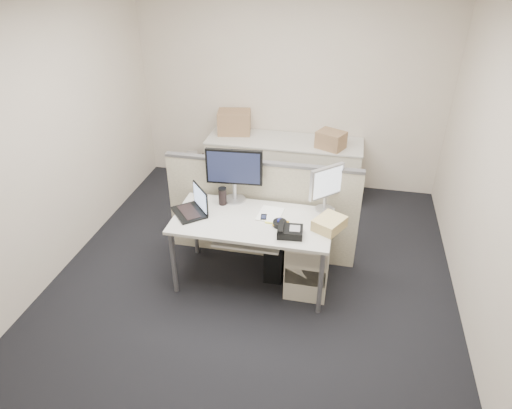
% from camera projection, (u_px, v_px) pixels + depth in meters
% --- Properties ---
extents(floor, '(4.00, 4.50, 0.01)m').
position_uv_depth(floor, '(253.00, 280.00, 4.68)').
color(floor, black).
rests_on(floor, ground).
extents(wall_back, '(4.00, 0.02, 2.70)m').
position_uv_depth(wall_back, '(290.00, 87.00, 5.87)').
color(wall_back, beige).
rests_on(wall_back, ground).
extents(wall_front, '(4.00, 0.02, 2.70)m').
position_uv_depth(wall_front, '(146.00, 365.00, 2.10)').
color(wall_front, beige).
rests_on(wall_front, ground).
extents(wall_left, '(0.02, 4.50, 2.70)m').
position_uv_depth(wall_left, '(47.00, 141.00, 4.34)').
color(wall_left, beige).
rests_on(wall_left, ground).
extents(wall_right, '(0.02, 4.50, 2.70)m').
position_uv_depth(wall_right, '(497.00, 183.00, 3.62)').
color(wall_right, beige).
rests_on(wall_right, ground).
extents(desk, '(1.50, 0.75, 0.73)m').
position_uv_depth(desk, '(252.00, 225.00, 4.34)').
color(desk, silver).
rests_on(desk, floor).
extents(keyboard_tray, '(0.62, 0.32, 0.02)m').
position_uv_depth(keyboard_tray, '(248.00, 240.00, 4.21)').
color(keyboard_tray, silver).
rests_on(keyboard_tray, desk).
extents(drawer_pedestal, '(0.40, 0.55, 0.65)m').
position_uv_depth(drawer_pedestal, '(308.00, 258.00, 4.45)').
color(drawer_pedestal, beige).
rests_on(drawer_pedestal, floor).
extents(cubicle_partition, '(2.00, 0.06, 1.10)m').
position_uv_depth(cubicle_partition, '(262.00, 212.00, 4.77)').
color(cubicle_partition, beige).
rests_on(cubicle_partition, floor).
extents(back_counter, '(2.00, 0.60, 0.72)m').
position_uv_depth(back_counter, '(283.00, 167.00, 6.11)').
color(back_counter, beige).
rests_on(back_counter, floor).
extents(monitor_main, '(0.57, 0.26, 0.56)m').
position_uv_depth(monitor_main, '(234.00, 176.00, 4.47)').
color(monitor_main, black).
rests_on(monitor_main, desk).
extents(monitor_small, '(0.40, 0.40, 0.46)m').
position_uv_depth(monitor_small, '(326.00, 189.00, 4.34)').
color(monitor_small, '#B7B7BC').
rests_on(monitor_small, desk).
extents(laptop, '(0.42, 0.43, 0.26)m').
position_uv_depth(laptop, '(188.00, 202.00, 4.33)').
color(laptop, black).
rests_on(laptop, desk).
extents(trackball, '(0.15, 0.15, 0.05)m').
position_uv_depth(trackball, '(280.00, 224.00, 4.20)').
color(trackball, black).
rests_on(trackball, desk).
extents(desk_phone, '(0.24, 0.20, 0.07)m').
position_uv_depth(desk_phone, '(290.00, 232.00, 4.06)').
color(desk_phone, black).
rests_on(desk_phone, desk).
extents(paper_stack, '(0.24, 0.30, 0.01)m').
position_uv_depth(paper_stack, '(270.00, 214.00, 4.37)').
color(paper_stack, white).
rests_on(paper_stack, desk).
extents(sticky_pad, '(0.08, 0.08, 0.01)m').
position_uv_depth(sticky_pad, '(270.00, 221.00, 4.27)').
color(sticky_pad, '#FFFC4F').
rests_on(sticky_pad, desk).
extents(travel_mug, '(0.10, 0.10, 0.17)m').
position_uv_depth(travel_mug, '(222.00, 197.00, 4.51)').
color(travel_mug, black).
rests_on(travel_mug, desk).
extents(banana, '(0.17, 0.14, 0.04)m').
position_uv_depth(banana, '(281.00, 224.00, 4.21)').
color(banana, gold).
rests_on(banana, desk).
extents(cellphone, '(0.07, 0.11, 0.01)m').
position_uv_depth(cellphone, '(264.00, 217.00, 4.32)').
color(cellphone, black).
rests_on(cellphone, desk).
extents(manila_folders, '(0.33, 0.35, 0.11)m').
position_uv_depth(manila_folders, '(329.00, 224.00, 4.15)').
color(manila_folders, '#D6C87B').
rests_on(manila_folders, desk).
extents(keyboard, '(0.41, 0.16, 0.02)m').
position_uv_depth(keyboard, '(254.00, 236.00, 4.22)').
color(keyboard, black).
rests_on(keyboard, keyboard_tray).
extents(pc_tower_desk, '(0.20, 0.47, 0.43)m').
position_uv_depth(pc_tower_desk, '(276.00, 254.00, 4.70)').
color(pc_tower_desk, black).
rests_on(pc_tower_desk, floor).
extents(pc_tower_spare_dark, '(0.20, 0.47, 0.44)m').
position_uv_depth(pc_tower_spare_dark, '(204.00, 175.00, 6.19)').
color(pc_tower_spare_dark, black).
rests_on(pc_tower_spare_dark, floor).
extents(pc_tower_spare_silver, '(0.29, 0.43, 0.37)m').
position_uv_depth(pc_tower_spare_silver, '(193.00, 168.00, 6.46)').
color(pc_tower_spare_silver, '#B7B7BC').
rests_on(pc_tower_spare_silver, floor).
extents(cardboard_box_left, '(0.47, 0.39, 0.32)m').
position_uv_depth(cardboard_box_left, '(234.00, 123.00, 6.07)').
color(cardboard_box_left, '#9A7057').
rests_on(cardboard_box_left, back_counter).
extents(cardboard_box_right, '(0.40, 0.37, 0.23)m').
position_uv_depth(cardboard_box_right, '(331.00, 141.00, 5.66)').
color(cardboard_box_right, '#9A7057').
rests_on(cardboard_box_right, back_counter).
extents(red_binder, '(0.10, 0.29, 0.26)m').
position_uv_depth(red_binder, '(225.00, 125.00, 6.09)').
color(red_binder, '#B3031C').
rests_on(red_binder, back_counter).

